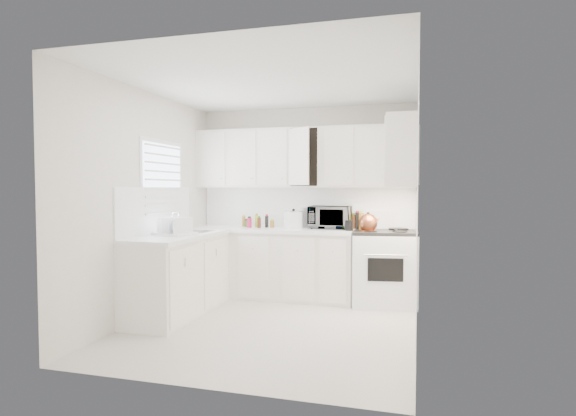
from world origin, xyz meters
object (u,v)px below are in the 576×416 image
(stove, at_px, (383,257))
(tea_kettle, at_px, (368,222))
(utensil_crock, at_px, (349,218))
(dish_rack, at_px, (175,225))
(rice_cooker, at_px, (293,218))
(microwave, at_px, (330,215))

(stove, distance_m, tea_kettle, 0.53)
(utensil_crock, height_order, dish_rack, utensil_crock)
(rice_cooker, bearing_deg, stove, -17.72)
(stove, height_order, dish_rack, stove)
(tea_kettle, distance_m, dish_rack, 2.35)
(dish_rack, bearing_deg, tea_kettle, 44.55)
(dish_rack, bearing_deg, rice_cooker, 67.33)
(tea_kettle, relative_size, microwave, 0.53)
(stove, height_order, microwave, microwave)
(tea_kettle, height_order, rice_cooker, rice_cooker)
(stove, bearing_deg, utensil_crock, -169.05)
(rice_cooker, xyz_separation_m, dish_rack, (-1.08, -1.26, -0.01))
(microwave, height_order, rice_cooker, microwave)
(stove, height_order, utensil_crock, utensil_crock)
(stove, distance_m, dish_rack, 2.62)
(tea_kettle, xyz_separation_m, utensil_crock, (-0.24, 0.01, 0.04))
(rice_cooker, height_order, dish_rack, rice_cooker)
(tea_kettle, height_order, microwave, microwave)
(utensil_crock, relative_size, dish_rack, 0.74)
(dish_rack, bearing_deg, microwave, 58.86)
(rice_cooker, relative_size, utensil_crock, 0.83)
(tea_kettle, distance_m, microwave, 0.62)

